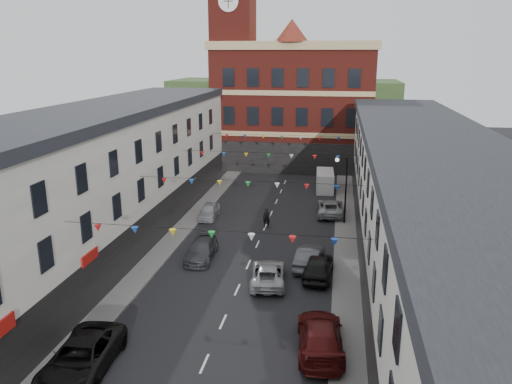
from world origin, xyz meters
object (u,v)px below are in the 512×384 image
Objects in this scene: car_right_e at (310,257)px; white_van at (325,181)px; street_lamp at (343,181)px; car_left_c at (81,358)px; car_left_e at (209,211)px; car_right_d at (318,266)px; moving_car at (268,274)px; pedestrian at (267,218)px; car_right_c at (320,336)px; car_left_d at (202,250)px; car_right_f at (330,207)px.

white_van reaches higher than car_right_e.
street_lamp is 1.03× the size of car_left_c.
car_left_e is 15.13m from car_right_d.
moving_car is 10.82m from pedestrian.
car_left_e is 0.82× the size of moving_car.
street_lamp is at bearing -1.45° from car_left_e.
street_lamp reaches higher than car_right_e.
street_lamp is at bearing -97.94° from car_right_c.
car_right_c reaches higher than car_right_e.
car_left_d is 1.02× the size of car_right_e.
car_right_f is (9.10, 12.01, 0.04)m from car_left_d.
pedestrian is at bearing -87.57° from moving_car.
pedestrian reaches higher than car_right_d.
car_right_c is 22.44m from car_right_f.
car_left_e is at bearing -178.65° from street_lamp.
white_van is at bearing 65.71° from car_left_d.
car_right_f is at bearing -89.28° from car_right_d.
car_right_c reaches higher than car_left_d.
street_lamp is 1.26× the size of moving_car.
car_left_d is (-10.15, -9.46, -3.23)m from street_lamp.
car_left_e is 0.84× the size of car_right_d.
pedestrian is (-1.66, 10.69, 0.22)m from moving_car.
car_right_f is 15.67m from moving_car.
white_van is (0.37, 20.84, 0.30)m from car_right_e.
white_van is at bearing -84.81° from car_right_e.
white_van reaches higher than car_right_c.
car_right_e is 12.20m from car_right_f.
car_left_c is 11.62m from car_right_c.
car_right_c is at bearing 102.73° from car_right_e.
white_van reaches higher than car_left_c.
car_left_e is 0.70× the size of car_right_c.
moving_car is (7.30, 10.96, -0.14)m from car_left_c.
street_lamp is 1.29× the size of car_left_d.
street_lamp is 12.42m from car_left_e.
car_right_f is (10.94, 2.83, 0.04)m from car_left_e.
car_right_f is at bearing -94.92° from car_right_c.
car_right_f is at bearing 112.41° from street_lamp.
car_left_d is at bearing 50.31° from car_right_f.
car_right_c is 1.09× the size of car_right_f.
car_left_d is 1.19× the size of car_left_e.
pedestrian is (5.58, -1.71, 0.22)m from car_left_e.
car_left_e is 0.86× the size of car_right_e.
car_right_e reaches higher than car_right_f.
white_van is (-0.80, 31.13, 0.24)m from car_right_c.
car_right_e is at bearing -135.70° from moving_car.
car_left_c is at bearing -92.96° from car_left_e.
street_lamp is 20.16m from car_right_c.
car_right_e is at bearing -64.68° from car_right_d.
car_left_d is 0.98× the size of moving_car.
car_right_e is at bearing 51.72° from car_left_c.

